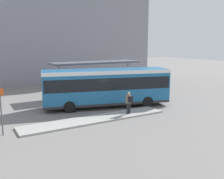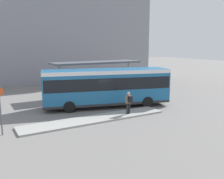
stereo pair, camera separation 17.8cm
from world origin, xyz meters
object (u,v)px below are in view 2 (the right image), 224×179
Objects in this scene: pedestrian_waiting at (129,101)px; platform_sign at (0,109)px; bicycle_blue at (158,87)px; city_bus at (107,85)px; potted_planter_near_shelter at (76,96)px; bicycle_white at (165,88)px.

platform_sign is (-8.75, 0.28, 0.48)m from pedestrian_waiting.
city_bus is at bearing 104.89° from bicycle_blue.
potted_planter_near_shelter is (-10.64, -1.20, 0.31)m from bicycle_blue.
bicycle_blue is at bearing 21.15° from platform_sign.
platform_sign is at bearing 82.05° from pedestrian_waiting.
city_bus is 9.10m from platform_sign.
bicycle_white is 1.05× the size of bicycle_blue.
city_bus is at bearing -57.16° from potted_planter_near_shelter.
pedestrian_waiting reaches higher than bicycle_white.
city_bus is 6.53× the size of pedestrian_waiting.
city_bus reaches higher than bicycle_white.
platform_sign is at bearing -140.96° from potted_planter_near_shelter.
platform_sign is (-17.53, -6.78, 1.23)m from bicycle_blue.
platform_sign is at bearing -146.18° from city_bus.
city_bus is 6.83× the size of bicycle_white.
city_bus is at bearing 18.67° from platform_sign.
bicycle_white is 11.06m from potted_planter_near_shelter.
potted_planter_near_shelter is at bearing 39.04° from platform_sign.
bicycle_blue is (-0.40, 0.71, -0.01)m from bicycle_white.
platform_sign reaches higher than pedestrian_waiting.
platform_sign is (-17.93, -6.08, 1.21)m from bicycle_white.
potted_planter_near_shelter is (-1.86, 5.86, -0.43)m from pedestrian_waiting.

